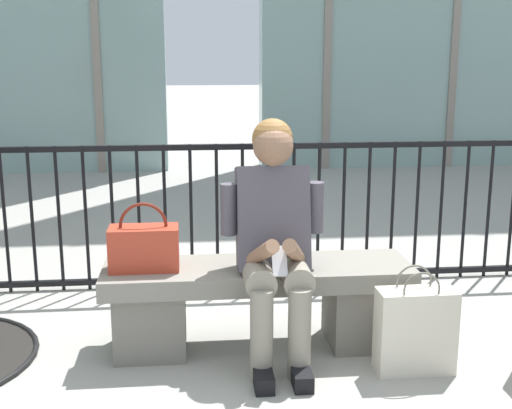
{
  "coord_description": "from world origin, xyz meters",
  "views": [
    {
      "loc": [
        -0.34,
        -3.29,
        1.52
      ],
      "look_at": [
        0.0,
        0.1,
        0.75
      ],
      "focal_mm": 46.89,
      "sensor_mm": 36.0,
      "label": 1
    }
  ],
  "objects_px": {
    "handbag_on_bench": "(144,247)",
    "shopping_bag": "(415,330)",
    "stone_bench": "(258,298)",
    "seated_person_with_phone": "(274,234)"
  },
  "relations": [
    {
      "from": "stone_bench",
      "to": "shopping_bag",
      "type": "bearing_deg",
      "value": -26.52
    },
    {
      "from": "handbag_on_bench",
      "to": "seated_person_with_phone",
      "type": "bearing_deg",
      "value": -10.37
    },
    {
      "from": "stone_bench",
      "to": "seated_person_with_phone",
      "type": "bearing_deg",
      "value": -61.99
    },
    {
      "from": "handbag_on_bench",
      "to": "shopping_bag",
      "type": "bearing_deg",
      "value": -15.13
    },
    {
      "from": "shopping_bag",
      "to": "handbag_on_bench",
      "type": "bearing_deg",
      "value": 164.87
    },
    {
      "from": "seated_person_with_phone",
      "to": "stone_bench",
      "type": "bearing_deg",
      "value": 118.01
    },
    {
      "from": "shopping_bag",
      "to": "stone_bench",
      "type": "bearing_deg",
      "value": 153.48
    },
    {
      "from": "stone_bench",
      "to": "handbag_on_bench",
      "type": "height_order",
      "value": "handbag_on_bench"
    },
    {
      "from": "seated_person_with_phone",
      "to": "shopping_bag",
      "type": "bearing_deg",
      "value": -19.6
    },
    {
      "from": "handbag_on_bench",
      "to": "shopping_bag",
      "type": "height_order",
      "value": "handbag_on_bench"
    }
  ]
}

